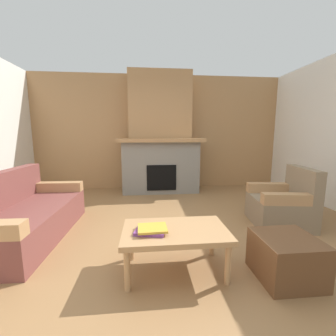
{
  "coord_description": "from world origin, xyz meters",
  "views": [
    {
      "loc": [
        -0.32,
        -2.44,
        1.33
      ],
      "look_at": [
        0.03,
        1.11,
        0.77
      ],
      "focal_mm": 23.45,
      "sensor_mm": 36.0,
      "label": 1
    }
  ],
  "objects_px": {
    "couch": "(24,217)",
    "coffee_table": "(175,234)",
    "fireplace": "(160,141)",
    "ottoman": "(286,258)",
    "armchair": "(283,205)"
  },
  "relations": [
    {
      "from": "armchair",
      "to": "coffee_table",
      "type": "bearing_deg",
      "value": -150.82
    },
    {
      "from": "couch",
      "to": "coffee_table",
      "type": "bearing_deg",
      "value": -25.18
    },
    {
      "from": "armchair",
      "to": "coffee_table",
      "type": "height_order",
      "value": "armchair"
    },
    {
      "from": "fireplace",
      "to": "armchair",
      "type": "distance_m",
      "value": 2.85
    },
    {
      "from": "armchair",
      "to": "coffee_table",
      "type": "relative_size",
      "value": 0.86
    },
    {
      "from": "coffee_table",
      "to": "ottoman",
      "type": "distance_m",
      "value": 1.04
    },
    {
      "from": "coffee_table",
      "to": "ottoman",
      "type": "height_order",
      "value": "coffee_table"
    },
    {
      "from": "couch",
      "to": "coffee_table",
      "type": "distance_m",
      "value": 2.02
    },
    {
      "from": "couch",
      "to": "coffee_table",
      "type": "height_order",
      "value": "couch"
    },
    {
      "from": "fireplace",
      "to": "coffee_table",
      "type": "distance_m",
      "value": 3.2
    },
    {
      "from": "fireplace",
      "to": "ottoman",
      "type": "distance_m",
      "value": 3.58
    },
    {
      "from": "ottoman",
      "to": "fireplace",
      "type": "bearing_deg",
      "value": 106.01
    },
    {
      "from": "ottoman",
      "to": "coffee_table",
      "type": "bearing_deg",
      "value": 168.29
    },
    {
      "from": "fireplace",
      "to": "ottoman",
      "type": "relative_size",
      "value": 5.19
    },
    {
      "from": "armchair",
      "to": "coffee_table",
      "type": "xyz_separation_m",
      "value": [
        -1.72,
        -0.96,
        0.08
      ]
    }
  ]
}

